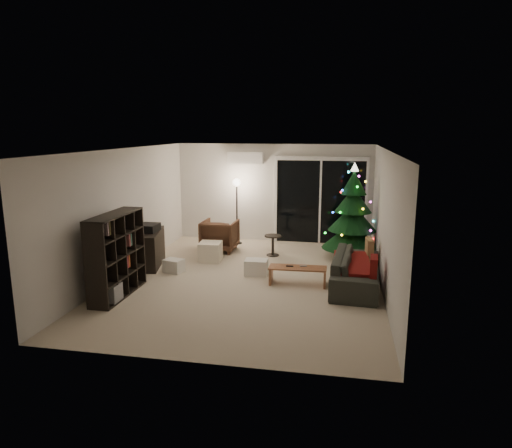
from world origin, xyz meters
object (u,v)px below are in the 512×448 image
at_px(media_cabinet, 150,249).
at_px(coffee_table, 298,276).
at_px(sofa, 357,270).
at_px(bookshelf, 107,255).
at_px(armchair, 220,235).
at_px(christmas_tree, 353,212).

relative_size(media_cabinet, coffee_table, 1.12).
xyz_separation_m(media_cabinet, sofa, (4.30, -0.51, -0.07)).
height_order(bookshelf, coffee_table, bookshelf).
bearing_deg(sofa, armchair, 62.27).
distance_m(sofa, christmas_tree, 2.02).
bearing_deg(christmas_tree, bookshelf, -143.54).
xyz_separation_m(coffee_table, christmas_tree, (1.01, 1.98, 0.90)).
height_order(coffee_table, christmas_tree, christmas_tree).
height_order(bookshelf, armchair, bookshelf).
xyz_separation_m(armchair, sofa, (3.16, -1.98, -0.07)).
bearing_deg(coffee_table, media_cabinet, 167.01).
relative_size(media_cabinet, armchair, 1.46).
bearing_deg(bookshelf, sofa, 7.15).
bearing_deg(bookshelf, media_cabinet, 80.88).
xyz_separation_m(sofa, coffee_table, (-1.08, -0.11, -0.14)).
bearing_deg(media_cabinet, armchair, 39.57).
height_order(media_cabinet, sofa, media_cabinet).
bearing_deg(christmas_tree, armchair, 177.90).
bearing_deg(media_cabinet, sofa, -19.40).
bearing_deg(christmas_tree, coffee_table, -117.11).
bearing_deg(media_cabinet, bookshelf, -102.67).
relative_size(bookshelf, media_cabinet, 1.22).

